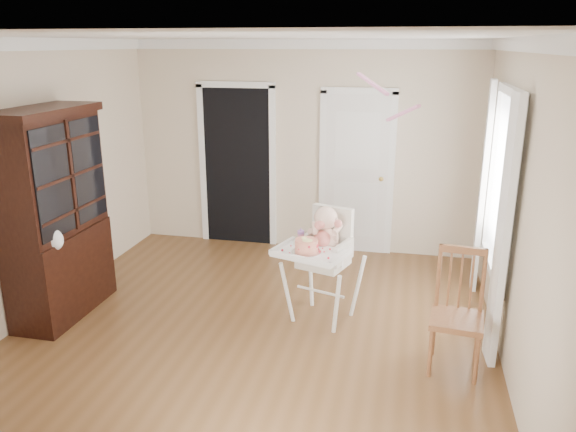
% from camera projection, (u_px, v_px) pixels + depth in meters
% --- Properties ---
extents(floor, '(5.00, 5.00, 0.00)m').
position_uv_depth(floor, '(252.00, 333.00, 5.35)').
color(floor, brown).
rests_on(floor, ground).
extents(ceiling, '(5.00, 5.00, 0.00)m').
position_uv_depth(ceiling, '(246.00, 36.00, 4.55)').
color(ceiling, white).
rests_on(ceiling, wall_back).
extents(wall_back, '(4.50, 0.00, 4.50)m').
position_uv_depth(wall_back, '(304.00, 148.00, 7.28)').
color(wall_back, beige).
rests_on(wall_back, floor).
extents(wall_left, '(0.00, 5.00, 5.00)m').
position_uv_depth(wall_left, '(26.00, 184.00, 5.42)').
color(wall_left, beige).
rests_on(wall_left, floor).
extents(wall_right, '(0.00, 5.00, 5.00)m').
position_uv_depth(wall_right, '(519.00, 213.00, 4.48)').
color(wall_right, beige).
rests_on(wall_right, floor).
extents(crown_molding, '(4.50, 5.00, 0.12)m').
position_uv_depth(crown_molding, '(246.00, 44.00, 4.57)').
color(crown_molding, white).
rests_on(crown_molding, ceiling).
extents(doorway, '(1.06, 0.05, 2.22)m').
position_uv_depth(doorway, '(237.00, 163.00, 7.53)').
color(doorway, black).
rests_on(doorway, wall_back).
extents(closet_door, '(0.96, 0.09, 2.13)m').
position_uv_depth(closet_door, '(356.00, 175.00, 7.21)').
color(closet_door, white).
rests_on(closet_door, wall_back).
extents(window_right, '(0.13, 1.84, 2.30)m').
position_uv_depth(window_right, '(496.00, 195.00, 5.26)').
color(window_right, white).
rests_on(window_right, wall_right).
extents(high_chair, '(0.86, 0.97, 1.15)m').
position_uv_depth(high_chair, '(323.00, 252.00, 5.44)').
color(high_chair, white).
rests_on(high_chair, floor).
extents(baby, '(0.33, 0.32, 0.54)m').
position_uv_depth(baby, '(325.00, 234.00, 5.41)').
color(baby, beige).
rests_on(baby, high_chair).
extents(cake, '(0.28, 0.28, 0.13)m').
position_uv_depth(cake, '(306.00, 246.00, 5.16)').
color(cake, silver).
rests_on(cake, high_chair).
extents(sippy_cup, '(0.07, 0.07, 0.16)m').
position_uv_depth(sippy_cup, '(301.00, 236.00, 5.40)').
color(sippy_cup, pink).
rests_on(sippy_cup, high_chair).
extents(china_cabinet, '(0.55, 1.23, 2.08)m').
position_uv_depth(china_cabinet, '(55.00, 215.00, 5.48)').
color(china_cabinet, black).
rests_on(china_cabinet, floor).
extents(dining_chair, '(0.46, 0.46, 1.04)m').
position_uv_depth(dining_chair, '(457.00, 315.00, 4.66)').
color(dining_chair, brown).
rests_on(dining_chair, floor).
extents(streamer, '(0.29, 0.43, 0.15)m').
position_uv_depth(streamer, '(372.00, 84.00, 4.37)').
color(streamer, pink).
rests_on(streamer, ceiling).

